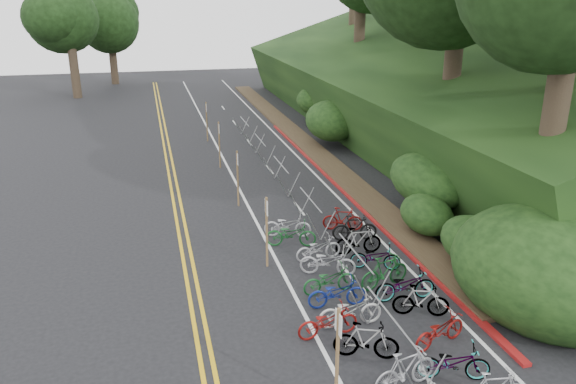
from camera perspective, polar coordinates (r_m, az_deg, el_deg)
name	(u,v)px	position (r m, az deg, el deg)	size (l,w,h in m)	color
ground	(285,354)	(15.02, -0.28, -16.16)	(120.00, 120.00, 0.00)	black
road_markings	(243,213)	(23.91, -4.62, -2.14)	(7.47, 80.00, 0.01)	gold
red_curb	(341,188)	(26.83, 5.41, 0.36)	(0.25, 28.00, 0.10)	maroon
embankment	(417,103)	(35.30, 13.00, 8.78)	(14.30, 48.14, 9.11)	black
bike_rack_front	(393,329)	(14.65, 10.61, -13.49)	(1.13, 3.40, 1.15)	gray
bike_racks_rest	(281,170)	(26.76, -0.72, 2.21)	(1.14, 23.00, 1.17)	gray
signpost_near	(337,357)	(12.35, 5.03, -16.32)	(0.08, 0.40, 2.70)	brown
signposts_rest	(228,157)	(27.12, -6.17, 3.60)	(0.08, 18.40, 2.50)	brown
bike_front	(328,322)	(15.49, 4.06, -13.00)	(1.72, 0.60, 0.90)	maroon
bike_valet	(363,283)	(17.41, 7.63, -9.11)	(3.48, 12.10, 1.08)	beige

